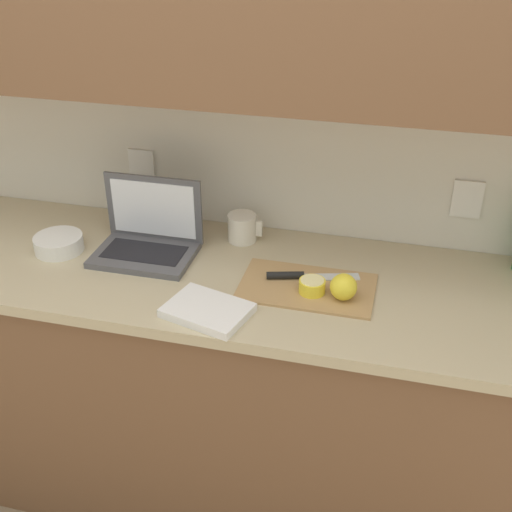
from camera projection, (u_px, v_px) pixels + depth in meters
ground_plane at (218, 481)px, 2.41m from camera, size 12.00×12.00×0.00m
wall_back at (227, 39)px, 1.83m from camera, size 5.20×0.38×2.60m
counter_unit at (208, 383)px, 2.17m from camera, size 2.54×0.64×0.93m
laptop at (148, 236)px, 2.01m from camera, size 0.32×0.22×0.23m
cutting_board at (307, 287)px, 1.85m from camera, size 0.39×0.23×0.01m
knife at (297, 275)px, 1.88m from camera, size 0.27×0.10×0.02m
lemon_half_cut at (312, 286)px, 1.81m from camera, size 0.08×0.08×0.04m
lemon_whole_beside at (343, 287)px, 1.78m from camera, size 0.08×0.08×0.08m
measuring_cup at (242, 228)px, 2.08m from camera, size 0.11×0.09×0.09m
bowl_white at (59, 243)px, 2.04m from camera, size 0.15×0.15×0.05m
dish_towel at (208, 310)px, 1.74m from camera, size 0.25×0.21×0.02m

